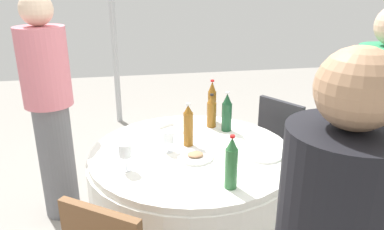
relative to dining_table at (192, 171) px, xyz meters
name	(u,v)px	position (x,y,z in m)	size (l,w,h in m)	color
dining_table	(192,171)	(0.00, 0.00, 0.00)	(1.31, 1.31, 0.74)	white
bottle_amber_mid	(188,126)	(-0.01, 0.08, 0.28)	(0.06, 0.06, 0.29)	#8C5619
bottle_amber_outer	(212,102)	(0.24, 0.47, 0.30)	(0.06, 0.06, 0.32)	#8C5619
bottle_dark_green_inner	(227,113)	(0.30, 0.28, 0.28)	(0.07, 0.07, 0.29)	#194728
bottle_green_south	(231,164)	(0.12, -0.47, 0.29)	(0.07, 0.07, 0.29)	#2D6B38
bottle_amber_west	(212,112)	(0.21, 0.37, 0.27)	(0.07, 0.07, 0.25)	#8C5619
wine_glass_south	(125,151)	(-0.41, -0.19, 0.27)	(0.07, 0.07, 0.16)	white
wine_glass_west	(168,138)	(-0.15, 0.01, 0.25)	(0.07, 0.07, 0.13)	white
plate_front	(263,154)	(0.42, -0.15, 0.16)	(0.23, 0.23, 0.02)	white
plate_left	(196,156)	(0.00, -0.11, 0.16)	(0.21, 0.21, 0.04)	white
fork_outer	(187,134)	(0.01, 0.26, 0.15)	(0.18, 0.02, 0.01)	silver
folded_napkin	(162,123)	(-0.14, 0.47, 0.16)	(0.13, 0.13, 0.02)	white
person_outer	(375,139)	(1.06, -0.28, 0.27)	(0.34, 0.34, 1.63)	#26262B
person_inner	(50,107)	(-0.94, 0.60, 0.30)	(0.34, 0.34, 1.68)	slate
chair_north	(286,139)	(0.88, 0.52, -0.07)	(0.55, 0.55, 0.87)	#2D2D33
tent_pole_main	(113,24)	(-0.49, 2.57, 0.65)	(0.07, 0.07, 2.49)	#B2B5B7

